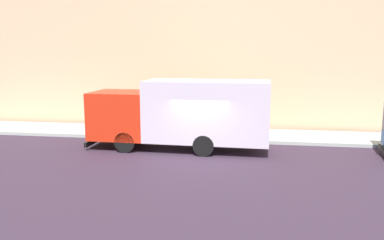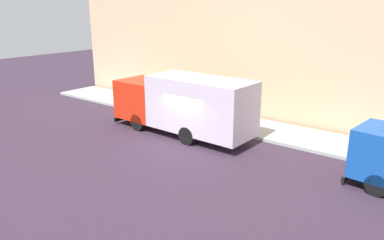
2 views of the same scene
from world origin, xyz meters
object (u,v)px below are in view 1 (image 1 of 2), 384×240
Objects in this scene: street_sign_post at (203,106)px; pedestrian_standing at (175,113)px; pedestrian_walking at (137,118)px; large_utility_truck at (183,112)px.

pedestrian_standing is at bearing 39.38° from street_sign_post.
street_sign_post is at bearing -19.71° from pedestrian_standing.
street_sign_post is (-2.38, -1.95, 0.75)m from pedestrian_standing.
pedestrian_standing is 0.60× the size of street_sign_post.
street_sign_post reaches higher than pedestrian_walking.
street_sign_post is at bearing -18.68° from large_utility_truck.
street_sign_post is at bearing -138.25° from pedestrian_walking.
pedestrian_standing is at bearing -81.85° from pedestrian_walking.
pedestrian_walking reaches higher than pedestrian_standing.
pedestrian_walking is at bearing 84.46° from street_sign_post.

